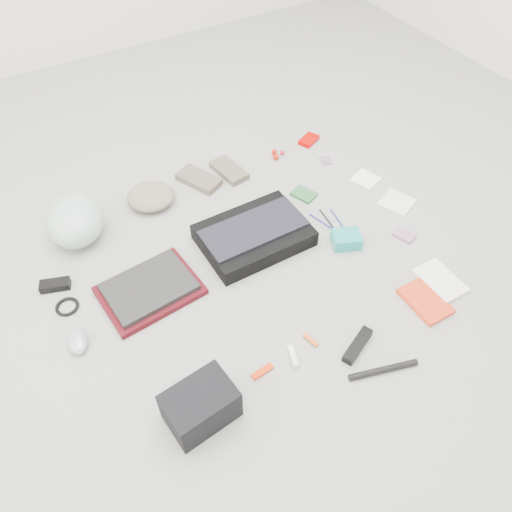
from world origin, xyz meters
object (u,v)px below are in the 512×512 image
messenger_bag (254,235)px  laptop (149,287)px  accordion_wallet (346,239)px  camera_bag (201,406)px  book_red (425,301)px  bike_helmet (76,221)px

messenger_bag → laptop: 0.47m
laptop → accordion_wallet: (0.79, -0.17, -0.01)m
camera_bag → laptop: bearing=79.2°
camera_bag → accordion_wallet: (0.83, 0.36, -0.04)m
book_red → accordion_wallet: bearing=101.2°
bike_helmet → camera_bag: 0.97m
messenger_bag → laptop: bearing=-176.4°
bike_helmet → accordion_wallet: bike_helmet is taller
messenger_bag → book_red: messenger_bag is taller
camera_bag → book_red: (0.91, -0.02, -0.06)m
bike_helmet → laptop: bearing=-55.4°
messenger_bag → book_red: size_ratio=2.31×
laptop → accordion_wallet: size_ratio=2.79×
laptop → accordion_wallet: bearing=-17.6°
bike_helmet → accordion_wallet: bearing=-15.9°
laptop → book_red: (0.86, -0.56, -0.03)m
bike_helmet → book_red: bearing=-27.7°
bike_helmet → accordion_wallet: 1.10m
messenger_bag → accordion_wallet: bearing=-32.9°
laptop → bike_helmet: size_ratio=1.12×
messenger_bag → camera_bag: bearing=-132.7°
laptop → bike_helmet: bike_helmet is taller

